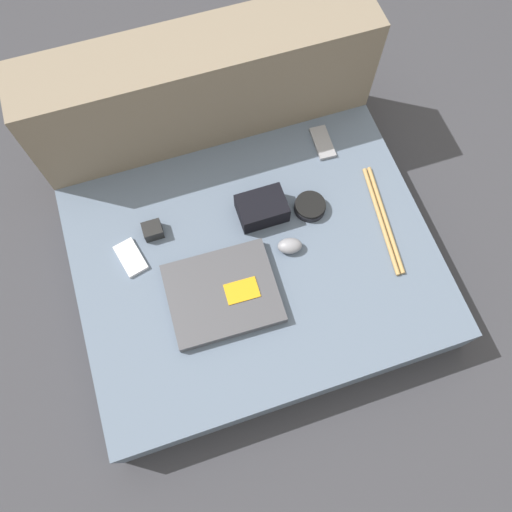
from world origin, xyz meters
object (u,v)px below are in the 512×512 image
object	(u,v)px
phone_black	(131,258)
camera_pouch	(262,208)
charger_brick	(153,230)
computer_mouse	(289,244)
laptop	(223,294)
phone_silver	(323,143)
speaker_puck	(310,206)

from	to	relation	value
phone_black	camera_pouch	size ratio (longest dim) A/B	0.85
phone_black	charger_brick	bearing A→B (deg)	21.26
computer_mouse	charger_brick	size ratio (longest dim) A/B	1.44
laptop	computer_mouse	bearing A→B (deg)	21.66
laptop	phone_black	bearing A→B (deg)	141.13
phone_silver	charger_brick	size ratio (longest dim) A/B	2.20
speaker_puck	camera_pouch	bearing A→B (deg)	168.04
laptop	computer_mouse	xyz separation A→B (m)	(0.22, 0.08, 0.00)
laptop	speaker_puck	size ratio (longest dim) A/B	3.26
camera_pouch	laptop	bearing A→B (deg)	-131.38
phone_black	computer_mouse	bearing A→B (deg)	-27.56
laptop	camera_pouch	distance (m)	0.27
laptop	phone_black	size ratio (longest dim) A/B	2.56
laptop	phone_silver	distance (m)	0.58
laptop	phone_silver	xyz separation A→B (m)	(0.44, 0.38, -0.01)
computer_mouse	speaker_puck	size ratio (longest dim) A/B	0.84
laptop	speaker_puck	bearing A→B (deg)	30.71
computer_mouse	phone_silver	world-z (taller)	computer_mouse
laptop	charger_brick	bearing A→B (deg)	121.10
speaker_puck	phone_silver	xyz separation A→B (m)	(0.12, 0.20, -0.01)
speaker_puck	charger_brick	xyz separation A→B (m)	(-0.46, 0.07, 0.00)
phone_black	speaker_puck	bearing A→B (deg)	-14.89
computer_mouse	charger_brick	xyz separation A→B (m)	(-0.36, 0.16, -0.00)
computer_mouse	charger_brick	world-z (taller)	same
computer_mouse	camera_pouch	xyz separation A→B (m)	(-0.04, 0.13, 0.01)
phone_silver	charger_brick	distance (m)	0.59
phone_black	phone_silver	bearing A→B (deg)	2.50
computer_mouse	camera_pouch	bearing A→B (deg)	119.86
laptop	charger_brick	world-z (taller)	charger_brick
camera_pouch	speaker_puck	bearing A→B (deg)	-11.96
computer_mouse	speaker_puck	world-z (taller)	computer_mouse
speaker_puck	charger_brick	size ratio (longest dim) A/B	1.71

